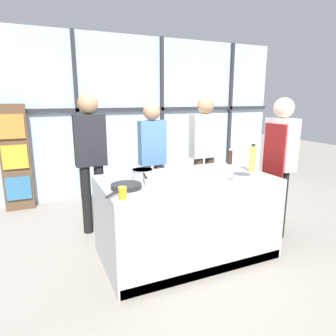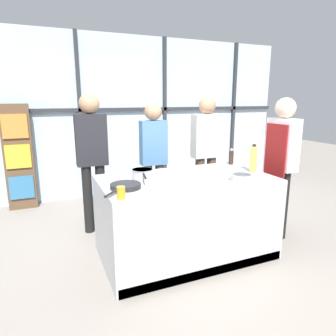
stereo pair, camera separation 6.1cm
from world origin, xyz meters
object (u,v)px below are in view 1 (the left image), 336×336
at_px(juice_glass_near, 123,193).
at_px(white_plate, 210,170).
at_px(spectator_center_right, 204,148).
at_px(saucepan, 143,174).
at_px(oil_bottle, 253,159).
at_px(frying_pan, 126,186).
at_px(mixing_bowl, 242,177).
at_px(spectator_center_left, 152,154).
at_px(pepper_grinder, 230,157).
at_px(spectator_far_left, 91,153).
at_px(chef, 279,158).

bearing_deg(juice_glass_near, white_plate, 25.87).
bearing_deg(spectator_center_right, saucepan, 35.04).
height_order(oil_bottle, juice_glass_near, oil_bottle).
distance_m(frying_pan, mixing_bowl, 1.19).
distance_m(spectator_center_left, pepper_grinder, 1.05).
bearing_deg(spectator_center_left, pepper_grinder, 142.41).
bearing_deg(spectator_center_right, oil_bottle, 89.58).
bearing_deg(juice_glass_near, spectator_center_left, 60.23).
distance_m(spectator_center_left, frying_pan, 1.36).
height_order(spectator_far_left, spectator_center_right, spectator_far_left).
relative_size(saucepan, mixing_bowl, 1.77).
relative_size(saucepan, pepper_grinder, 1.99).
xyz_separation_m(mixing_bowl, oil_bottle, (0.35, 0.27, 0.12)).
relative_size(spectator_center_left, pepper_grinder, 8.15).
relative_size(chef, saucepan, 4.25).
relative_size(chef, frying_pan, 3.96).
height_order(frying_pan, oil_bottle, oil_bottle).
bearing_deg(white_plate, spectator_center_left, 115.41).
bearing_deg(spectator_center_right, juice_glass_near, 41.02).
distance_m(mixing_bowl, oil_bottle, 0.46).
xyz_separation_m(saucepan, mixing_bowl, (0.92, -0.46, -0.02)).
bearing_deg(spectator_center_left, frying_pan, 58.38).
relative_size(spectator_far_left, spectator_center_left, 1.07).
xyz_separation_m(frying_pan, pepper_grinder, (1.54, 0.51, 0.07)).
xyz_separation_m(spectator_center_right, frying_pan, (-1.54, -1.15, -0.09)).
bearing_deg(spectator_center_left, mixing_bowl, 108.90).
height_order(spectator_far_left, oil_bottle, spectator_far_left).
relative_size(mixing_bowl, juice_glass_near, 2.17).
bearing_deg(saucepan, spectator_center_left, 63.14).
height_order(spectator_center_left, mixing_bowl, spectator_center_left).
distance_m(pepper_grinder, juice_glass_near, 1.83).
xyz_separation_m(chef, spectator_center_left, (-1.29, 1.03, -0.02)).
bearing_deg(oil_bottle, pepper_grinder, 88.73).
bearing_deg(chef, saucepan, 85.80).
bearing_deg(frying_pan, spectator_center_left, 58.38).
xyz_separation_m(white_plate, mixing_bowl, (0.07, -0.52, 0.03)).
xyz_separation_m(spectator_far_left, juice_glass_near, (0.01, -1.43, -0.11)).
height_order(spectator_far_left, saucepan, spectator_far_left).
xyz_separation_m(spectator_far_left, oil_bottle, (1.65, -1.09, -0.01)).
height_order(spectator_far_left, spectator_center_left, spectator_far_left).
height_order(spectator_center_left, pepper_grinder, spectator_center_left).
xyz_separation_m(chef, pepper_grinder, (-0.46, 0.39, -0.02)).
height_order(chef, white_plate, chef).
height_order(spectator_center_right, white_plate, spectator_center_right).
bearing_deg(juice_glass_near, oil_bottle, 11.83).
distance_m(spectator_center_left, juice_glass_near, 1.65).
distance_m(spectator_far_left, mixing_bowl, 1.88).
bearing_deg(chef, pepper_grinder, 49.45).
distance_m(spectator_far_left, saucepan, 0.98).
height_order(mixing_bowl, oil_bottle, oil_bottle).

